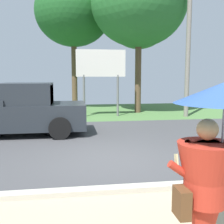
{
  "coord_description": "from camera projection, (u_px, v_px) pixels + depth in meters",
  "views": [
    {
      "loc": [
        -0.98,
        -6.81,
        2.13
      ],
      "look_at": [
        0.19,
        1.0,
        1.1
      ],
      "focal_mm": 44.36,
      "sensor_mm": 36.0,
      "label": 1
    }
  ],
  "objects": [
    {
      "name": "monk_pedestrian",
      "position": [
        209.0,
        175.0,
        2.87
      ],
      "size": [
        1.09,
        1.02,
        2.13
      ],
      "rotation": [
        0.0,
        0.0,
        -0.06
      ],
      "color": "#B22D1E",
      "rests_on": "ground_plane"
    },
    {
      "name": "tree_right_mid",
      "position": [
        73.0,
        12.0,
        17.73
      ],
      "size": [
        4.9,
        4.9,
        8.47
      ],
      "color": "brown",
      "rests_on": "ground_plane"
    },
    {
      "name": "pickup_truck",
      "position": [
        14.0,
        111.0,
        10.03
      ],
      "size": [
        5.2,
        2.28,
        1.88
      ],
      "rotation": [
        0.0,
        0.0,
        -0.07
      ],
      "color": "#23282D",
      "rests_on": "ground_plane"
    },
    {
      "name": "utility_pole",
      "position": [
        188.0,
        44.0,
        14.21
      ],
      "size": [
        1.8,
        0.24,
        7.22
      ],
      "color": "gray",
      "rests_on": "ground_plane"
    },
    {
      "name": "tree_left_far",
      "position": [
        139.0,
        3.0,
        15.57
      ],
      "size": [
        5.43,
        5.43,
        8.71
      ],
      "color": "brown",
      "rests_on": "ground_plane"
    },
    {
      "name": "ground_plane",
      "position": [
        99.0,
        137.0,
        9.99
      ],
      "size": [
        40.0,
        22.0,
        0.2
      ],
      "color": "#424244"
    },
    {
      "name": "roadside_billboard",
      "position": [
        101.0,
        68.0,
        14.47
      ],
      "size": [
        2.6,
        0.12,
        3.5
      ],
      "color": "slate",
      "rests_on": "ground_plane"
    },
    {
      "name": "tree_center_back",
      "position": [
        139.0,
        21.0,
        18.18
      ],
      "size": [
        4.08,
        4.08,
        7.63
      ],
      "color": "brown",
      "rests_on": "ground_plane"
    }
  ]
}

